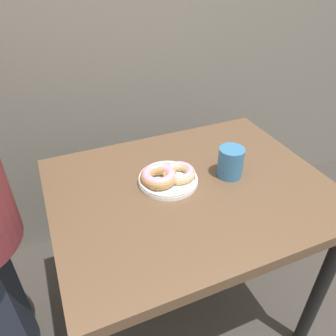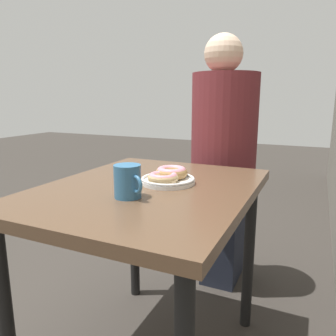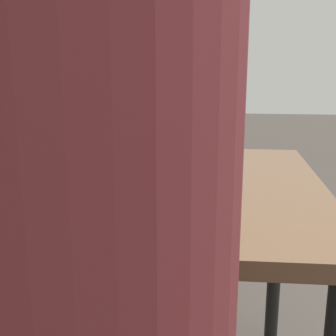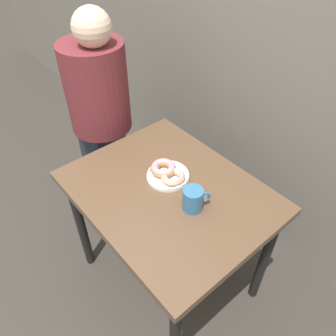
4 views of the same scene
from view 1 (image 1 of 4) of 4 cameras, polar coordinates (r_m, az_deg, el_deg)
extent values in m
cube|color=brown|center=(1.13, 4.01, -3.98)|extent=(0.94, 0.74, 0.04)
cylinder|color=black|center=(1.45, 24.87, -18.79)|extent=(0.05, 0.05, 0.73)
cylinder|color=black|center=(1.54, -16.10, -12.03)|extent=(0.05, 0.05, 0.73)
cylinder|color=black|center=(1.75, 11.04, -4.56)|extent=(0.05, 0.05, 0.73)
cylinder|color=white|center=(1.13, 0.00, -2.21)|extent=(0.21, 0.21, 0.01)
torus|color=white|center=(1.12, 0.00, -1.72)|extent=(0.20, 0.20, 0.01)
torus|color=#D6B27A|center=(1.13, 1.90, -0.84)|extent=(0.12, 0.12, 0.03)
torus|color=pink|center=(1.12, 1.90, -0.60)|extent=(0.11, 0.11, 0.03)
torus|color=#B2844C|center=(1.10, -1.64, -1.51)|extent=(0.14, 0.14, 0.04)
torus|color=pink|center=(1.10, -1.64, -1.21)|extent=(0.13, 0.13, 0.03)
cylinder|color=teal|center=(1.16, 10.83, 0.99)|extent=(0.09, 0.09, 0.11)
cylinder|color=#382114|center=(1.13, 11.10, 3.02)|extent=(0.07, 0.07, 0.00)
torus|color=teal|center=(1.20, 10.59, 2.33)|extent=(0.04, 0.06, 0.06)
camera|label=2|loc=(2.00, 25.86, 21.20)|focal=35.00mm
camera|label=3|loc=(1.14, -65.55, -3.36)|focal=50.00mm
camera|label=4|loc=(1.29, 78.20, 30.10)|focal=35.00mm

